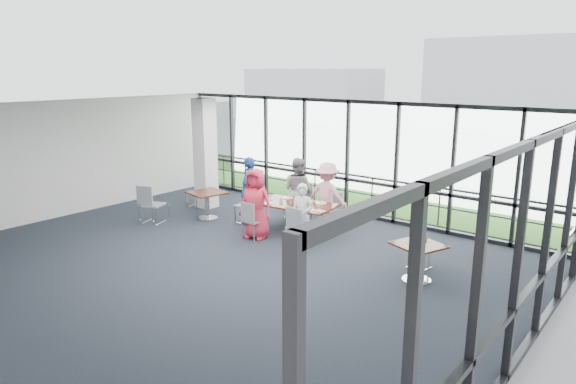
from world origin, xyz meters
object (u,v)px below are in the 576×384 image
Objects in this scene: chair_main_nr at (299,227)px; chair_main_fr at (331,210)px; side_table_left at (207,196)px; chair_main_fl at (298,203)px; diner_far_left at (298,190)px; chair_main_nl at (254,220)px; main_table at (296,208)px; diner_near_right at (302,216)px; side_table_right at (418,250)px; diner_far_right at (327,195)px; chair_main_end at (246,206)px; diner_near_left at (256,204)px; diner_end at (250,191)px; structural_column at (205,154)px; chair_spare_r at (420,249)px; chair_spare_lb at (197,193)px; chair_spare_la at (153,205)px.

chair_main_nr is 1.14× the size of chair_main_fr.
chair_main_fl is at bearing 34.80° from side_table_left.
diner_far_left reaches higher than chair_main_nl.
diner_near_right is at bearing -51.01° from main_table.
diner_near_right is (-2.91, 0.15, 0.12)m from side_table_right.
chair_main_nr is at bearing -4.75° from side_table_left.
diner_far_right is at bearing 152.38° from side_table_right.
chair_main_fl is (-1.36, 1.70, 0.01)m from chair_main_nr.
chair_main_end reaches higher than chair_main_nl.
diner_end is at bearing 126.41° from diner_near_left.
diner_near_left reaches higher than main_table.
diner_near_right is at bearing 97.97° from diner_far_right.
diner_far_left reaches higher than chair_main_nr.
structural_column is 3.78× the size of chair_main_fr.
main_table is 1.23× the size of diner_far_right.
chair_main_nr reaches higher than chair_spare_r.
chair_main_fl is 3.29m from chair_spare_lb.
chair_spare_la is (-3.81, -2.56, -0.35)m from diner_far_right.
diner_far_left is 2.06× the size of chair_main_fr.
chair_spare_r is (5.00, -0.09, -0.06)m from chair_main_end.
chair_main_nr is 1.16× the size of chair_spare_r.
main_table is at bearing 163.62° from chair_spare_lb.
chair_main_fr is (0.37, 1.02, -0.21)m from main_table.
side_table_left is 1.16m from chair_main_end.
chair_spare_la is at bearing -159.12° from chair_spare_r.
side_table_right is at bearing -9.21° from structural_column.
chair_main_end is (1.09, 0.37, -0.16)m from side_table_left.
side_table_left is 0.57× the size of diner_end.
diner_near_left is at bearing -123.94° from main_table.
diner_near_left reaches higher than chair_spare_la.
chair_main_nl is at bearing 62.11° from chair_main_fr.
chair_main_nr reaches higher than chair_main_nl.
side_table_right is 2.94m from chair_main_nr.
chair_spare_la is at bearing 25.81° from chair_main_fl.
side_table_left is at bearing 135.85° from chair_spare_lb.
chair_main_fr is 3.34m from chair_spare_r.
chair_main_fl is 1.20× the size of chair_spare_lb.
chair_main_fl is at bearing 4.64° from chair_main_fr.
chair_main_fl reaches higher than chair_main_nr.
chair_main_fr is at bearing 122.35° from chair_main_end.
structural_column is at bearing 9.01° from diner_far_left.
chair_spare_la reaches higher than chair_main_nr.
diner_near_right reaches higher than chair_spare_la.
diner_far_left is at bearing 133.78° from chair_main_end.
chair_main_fl is 0.99m from chair_main_fr.
structural_column is 7.13m from chair_spare_r.
chair_spare_la is (-2.90, -2.50, -0.37)m from diner_far_left.
chair_spare_la is (-1.89, -1.54, 0.03)m from chair_main_end.
main_table is at bearing 166.26° from side_table_right.
structural_column is 4.04m from diner_far_right.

